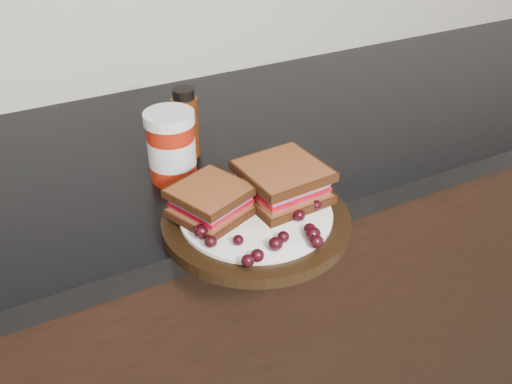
% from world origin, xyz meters
% --- Properties ---
extents(base_cabinets, '(3.96, 0.58, 0.86)m').
position_xyz_m(base_cabinets, '(0.00, 1.70, 0.43)').
color(base_cabinets, black).
rests_on(base_cabinets, ground_plane).
extents(countertop, '(3.98, 0.60, 0.04)m').
position_xyz_m(countertop, '(0.00, 1.70, 0.88)').
color(countertop, black).
rests_on(countertop, base_cabinets).
extents(plate, '(0.28, 0.28, 0.02)m').
position_xyz_m(plate, '(0.26, 1.41, 0.91)').
color(plate, black).
rests_on(plate, countertop).
extents(sandwich_left, '(0.13, 0.13, 0.05)m').
position_xyz_m(sandwich_left, '(0.20, 1.44, 0.95)').
color(sandwich_left, brown).
rests_on(sandwich_left, plate).
extents(sandwich_right, '(0.13, 0.13, 0.05)m').
position_xyz_m(sandwich_right, '(0.32, 1.43, 0.95)').
color(sandwich_right, brown).
rests_on(sandwich_right, plate).
extents(grape_0, '(0.02, 0.02, 0.02)m').
position_xyz_m(grape_0, '(0.17, 1.37, 0.93)').
color(grape_0, black).
rests_on(grape_0, plate).
extents(grape_1, '(0.02, 0.02, 0.01)m').
position_xyz_m(grape_1, '(0.21, 1.36, 0.93)').
color(grape_1, black).
rests_on(grape_1, plate).
extents(grape_2, '(0.02, 0.02, 0.02)m').
position_xyz_m(grape_2, '(0.20, 1.31, 0.93)').
color(grape_2, black).
rests_on(grape_2, plate).
extents(grape_3, '(0.02, 0.02, 0.02)m').
position_xyz_m(grape_3, '(0.22, 1.31, 0.93)').
color(grape_3, black).
rests_on(grape_3, plate).
extents(grape_4, '(0.02, 0.02, 0.02)m').
position_xyz_m(grape_4, '(0.25, 1.32, 0.93)').
color(grape_4, black).
rests_on(grape_4, plate).
extents(grape_5, '(0.02, 0.02, 0.02)m').
position_xyz_m(grape_5, '(0.27, 1.33, 0.93)').
color(grape_5, black).
rests_on(grape_5, plate).
extents(grape_6, '(0.02, 0.02, 0.02)m').
position_xyz_m(grape_6, '(0.30, 1.30, 0.93)').
color(grape_6, black).
rests_on(grape_6, plate).
extents(grape_7, '(0.02, 0.02, 0.02)m').
position_xyz_m(grape_7, '(0.30, 1.32, 0.93)').
color(grape_7, black).
rests_on(grape_7, plate).
extents(grape_8, '(0.02, 0.02, 0.02)m').
position_xyz_m(grape_8, '(0.31, 1.33, 0.93)').
color(grape_8, black).
rests_on(grape_8, plate).
extents(grape_9, '(0.02, 0.02, 0.02)m').
position_xyz_m(grape_9, '(0.31, 1.37, 0.93)').
color(grape_9, black).
rests_on(grape_9, plate).
extents(grape_10, '(0.02, 0.02, 0.02)m').
position_xyz_m(grape_10, '(0.35, 1.38, 0.93)').
color(grape_10, black).
rests_on(grape_10, plate).
extents(grape_11, '(0.02, 0.02, 0.02)m').
position_xyz_m(grape_11, '(0.34, 1.40, 0.93)').
color(grape_11, black).
rests_on(grape_11, plate).
extents(grape_12, '(0.02, 0.02, 0.02)m').
position_xyz_m(grape_12, '(0.34, 1.42, 0.93)').
color(grape_12, black).
rests_on(grape_12, plate).
extents(grape_13, '(0.02, 0.02, 0.02)m').
position_xyz_m(grape_13, '(0.34, 1.45, 0.93)').
color(grape_13, black).
rests_on(grape_13, plate).
extents(grape_14, '(0.02, 0.02, 0.02)m').
position_xyz_m(grape_14, '(0.32, 1.46, 0.93)').
color(grape_14, black).
rests_on(grape_14, plate).
extents(grape_15, '(0.02, 0.02, 0.02)m').
position_xyz_m(grape_15, '(0.22, 1.44, 0.93)').
color(grape_15, black).
rests_on(grape_15, plate).
extents(grape_16, '(0.02, 0.02, 0.02)m').
position_xyz_m(grape_16, '(0.20, 1.46, 0.93)').
color(grape_16, black).
rests_on(grape_16, plate).
extents(grape_17, '(0.02, 0.02, 0.02)m').
position_xyz_m(grape_17, '(0.20, 1.44, 0.93)').
color(grape_17, black).
rests_on(grape_17, plate).
extents(grape_18, '(0.02, 0.02, 0.02)m').
position_xyz_m(grape_18, '(0.18, 1.40, 0.93)').
color(grape_18, black).
rests_on(grape_18, plate).
extents(grape_19, '(0.02, 0.02, 0.02)m').
position_xyz_m(grape_19, '(0.17, 1.39, 0.93)').
color(grape_19, black).
rests_on(grape_19, plate).
extents(grape_20, '(0.02, 0.02, 0.02)m').
position_xyz_m(grape_20, '(0.22, 1.43, 0.93)').
color(grape_20, black).
rests_on(grape_20, plate).
extents(grape_21, '(0.02, 0.02, 0.02)m').
position_xyz_m(grape_21, '(0.20, 1.43, 0.93)').
color(grape_21, black).
rests_on(grape_21, plate).
extents(grape_22, '(0.01, 0.01, 0.01)m').
position_xyz_m(grape_22, '(0.20, 1.41, 0.93)').
color(grape_22, black).
rests_on(grape_22, plate).
extents(condiment_jar, '(0.09, 0.09, 0.12)m').
position_xyz_m(condiment_jar, '(0.21, 1.60, 0.96)').
color(condiment_jar, '#971B0B').
rests_on(condiment_jar, countertop).
extents(oil_bottle, '(0.06, 0.06, 0.13)m').
position_xyz_m(oil_bottle, '(0.26, 1.66, 0.96)').
color(oil_bottle, '#4D1F07').
rests_on(oil_bottle, countertop).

